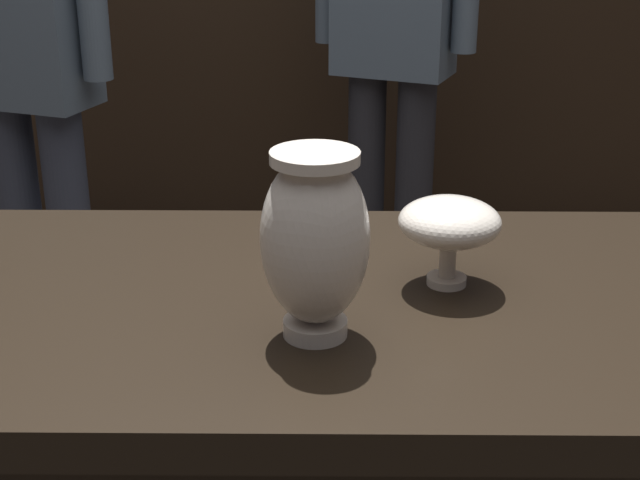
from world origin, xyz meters
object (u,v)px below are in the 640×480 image
(visitor_near_left, at_px, (25,45))
(visitor_center_back, at_px, (394,23))
(vase_centerpiece, at_px, (315,239))
(vase_tall_behind, at_px, (450,224))

(visitor_near_left, bearing_deg, visitor_center_back, -137.55)
(visitor_near_left, distance_m, visitor_center_back, 0.99)
(vase_centerpiece, relative_size, visitor_center_back, 0.15)
(visitor_near_left, bearing_deg, vase_tall_behind, 148.38)
(vase_centerpiece, xyz_separation_m, visitor_near_left, (-0.72, 1.26, -0.01))
(vase_tall_behind, height_order, visitor_near_left, visitor_near_left)
(vase_centerpiece, height_order, vase_tall_behind, vase_centerpiece)
(vase_centerpiece, bearing_deg, visitor_near_left, 119.58)
(vase_tall_behind, xyz_separation_m, visitor_center_back, (0.02, 1.50, 0.03))
(vase_tall_behind, distance_m, visitor_center_back, 1.50)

